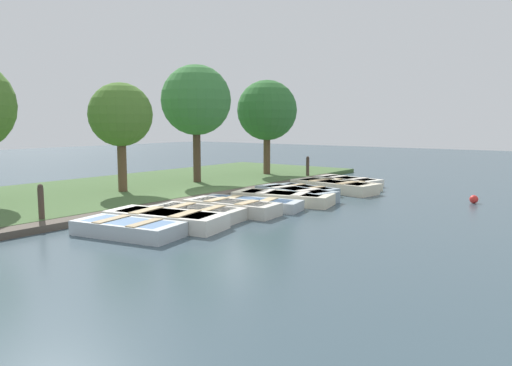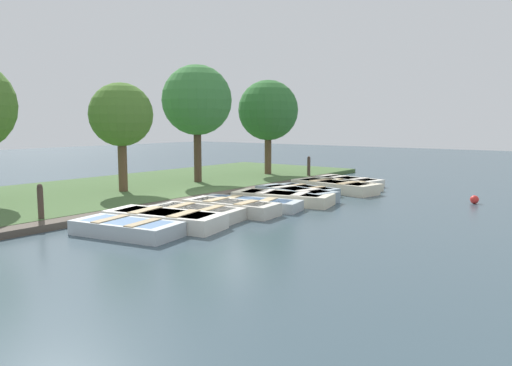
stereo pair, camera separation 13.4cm
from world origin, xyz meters
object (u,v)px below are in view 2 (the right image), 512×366
at_px(rowboat_3, 231,207).
at_px(rowboat_10, 349,181).
at_px(park_tree_left, 121,116).
at_px(park_tree_right, 268,111).
at_px(rowboat_6, 296,194).
at_px(rowboat_7, 305,190).
at_px(mooring_post_far, 309,168).
at_px(rowboat_2, 196,213).
at_px(rowboat_5, 283,198).
at_px(buoy, 474,200).
at_px(rowboat_9, 344,185).
at_px(mooring_post_near, 41,205).
at_px(rowboat_1, 164,219).
at_px(rowboat_8, 334,186).
at_px(rowboat_4, 250,203).
at_px(rowboat_0, 127,228).
at_px(park_tree_center, 197,101).

xyz_separation_m(rowboat_3, rowboat_10, (-0.38, 8.56, -0.03)).
bearing_deg(park_tree_left, park_tree_right, 86.15).
xyz_separation_m(rowboat_3, rowboat_6, (-0.00, 3.64, 0.00)).
height_order(rowboat_7, mooring_post_far, mooring_post_far).
height_order(rowboat_2, rowboat_5, rowboat_5).
height_order(rowboat_6, mooring_post_far, mooring_post_far).
xyz_separation_m(rowboat_6, buoy, (5.43, 2.92, -0.06)).
bearing_deg(park_tree_right, rowboat_9, -15.03).
xyz_separation_m(mooring_post_far, park_tree_right, (-2.11, -0.49, 2.78)).
height_order(rowboat_5, rowboat_10, rowboat_5).
height_order(rowboat_7, mooring_post_near, mooring_post_near).
distance_m(mooring_post_far, park_tree_right, 3.52).
height_order(rowboat_1, park_tree_left, park_tree_left).
bearing_deg(park_tree_right, rowboat_8, -26.41).
bearing_deg(rowboat_8, rowboat_6, -85.83).
distance_m(rowboat_8, mooring_post_near, 11.14).
xyz_separation_m(rowboat_1, rowboat_3, (0.15, 2.58, -0.01)).
distance_m(rowboat_5, rowboat_8, 3.68).
xyz_separation_m(rowboat_10, park_tree_right, (-4.63, 0.21, 3.19)).
relative_size(rowboat_2, rowboat_4, 0.83).
relative_size(rowboat_5, rowboat_9, 1.05).
relative_size(rowboat_2, rowboat_5, 0.81).
distance_m(rowboat_6, rowboat_8, 2.57).
xyz_separation_m(rowboat_1, buoy, (5.57, 9.13, -0.07)).
bearing_deg(rowboat_6, rowboat_4, -80.94).
bearing_deg(rowboat_8, rowboat_0, -83.90).
distance_m(buoy, park_tree_right, 11.14).
relative_size(mooring_post_near, buoy, 3.96).
bearing_deg(rowboat_0, rowboat_9, 78.50).
bearing_deg(rowboat_9, mooring_post_far, 160.52).
bearing_deg(rowboat_10, park_tree_center, -126.75).
bearing_deg(buoy, rowboat_5, -142.35).
bearing_deg(rowboat_0, park_tree_right, 100.19).
distance_m(rowboat_2, rowboat_7, 6.16).
relative_size(rowboat_2, buoy, 10.03).
bearing_deg(rowboat_5, rowboat_7, 90.89).
xyz_separation_m(rowboat_2, buoy, (5.70, 7.82, -0.04)).
xyz_separation_m(rowboat_2, rowboat_6, (0.27, 4.90, 0.02)).
height_order(rowboat_6, rowboat_10, rowboat_6).
bearing_deg(park_tree_center, rowboat_1, -51.86).
distance_m(rowboat_4, mooring_post_near, 6.25).
bearing_deg(rowboat_10, buoy, -6.99).
bearing_deg(rowboat_7, rowboat_2, -78.56).
xyz_separation_m(rowboat_6, rowboat_7, (-0.39, 1.27, -0.04)).
height_order(rowboat_2, mooring_post_far, mooring_post_far).
xyz_separation_m(rowboat_6, mooring_post_far, (-2.90, 5.61, 0.37)).
bearing_deg(rowboat_0, park_tree_left, 132.00).
bearing_deg(rowboat_5, rowboat_3, -107.13).
bearing_deg(rowboat_10, park_tree_right, -170.53).
distance_m(rowboat_8, rowboat_10, 2.42).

